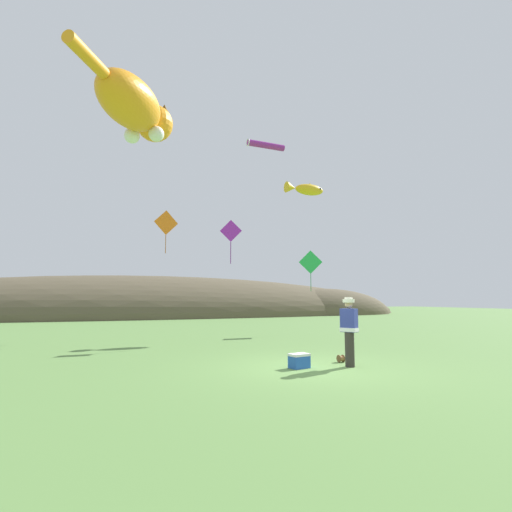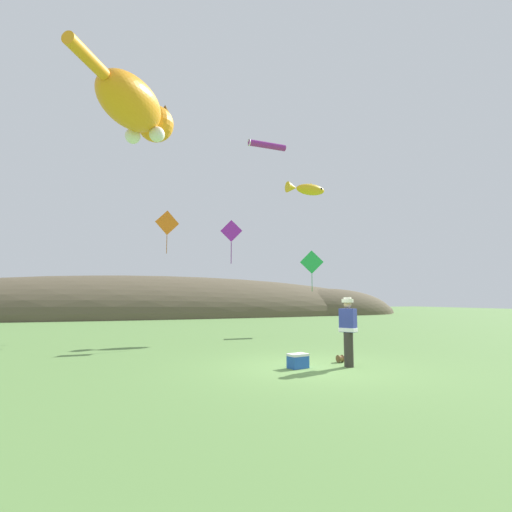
# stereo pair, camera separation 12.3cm
# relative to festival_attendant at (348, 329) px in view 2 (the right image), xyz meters

# --- Properties ---
(ground_plane) EXTENTS (120.00, 120.00, 0.00)m
(ground_plane) POSITION_rel_festival_attendant_xyz_m (-0.87, 0.22, -0.95)
(ground_plane) COLOR #5B8442
(distant_hill_ridge) EXTENTS (57.41, 13.55, 7.86)m
(distant_hill_ridge) POSITION_rel_festival_attendant_xyz_m (0.90, 31.03, -0.95)
(distant_hill_ridge) COLOR brown
(distant_hill_ridge) RESTS_ON ground
(festival_attendant) EXTENTS (0.44, 0.49, 1.77)m
(festival_attendant) POSITION_rel_festival_attendant_xyz_m (0.00, 0.00, 0.00)
(festival_attendant) COLOR #332D28
(festival_attendant) RESTS_ON ground
(kite_spool) EXTENTS (0.15, 0.20, 0.20)m
(kite_spool) POSITION_rel_festival_attendant_xyz_m (0.20, 0.70, -0.85)
(kite_spool) COLOR olive
(kite_spool) RESTS_ON ground
(picnic_cooler) EXTENTS (0.54, 0.42, 0.36)m
(picnic_cooler) POSITION_rel_festival_attendant_xyz_m (-1.29, 0.33, -0.77)
(picnic_cooler) COLOR blue
(picnic_cooler) RESTS_ON ground
(kite_giant_cat) EXTENTS (4.22, 6.16, 2.11)m
(kite_giant_cat) POSITION_rel_festival_attendant_xyz_m (-4.87, 7.16, 8.34)
(kite_giant_cat) COLOR orange
(kite_fish_windsock) EXTENTS (2.18, 0.65, 0.67)m
(kite_fish_windsock) POSITION_rel_festival_attendant_xyz_m (3.87, 9.03, 6.45)
(kite_fish_windsock) COLOR gold
(kite_tube_streamer) EXTENTS (2.30, 0.45, 0.44)m
(kite_tube_streamer) POSITION_rel_festival_attendant_xyz_m (2.68, 11.47, 9.53)
(kite_tube_streamer) COLOR #8C268C
(kite_diamond_green) EXTENTS (1.09, 0.57, 2.11)m
(kite_diamond_green) POSITION_rel_festival_attendant_xyz_m (4.20, 9.16, 2.64)
(kite_diamond_green) COLOR green
(kite_diamond_violet) EXTENTS (0.83, 0.41, 1.81)m
(kite_diamond_violet) POSITION_rel_festival_attendant_xyz_m (-1.00, 6.66, 3.53)
(kite_diamond_violet) COLOR purple
(kite_diamond_orange) EXTENTS (1.20, 0.24, 2.12)m
(kite_diamond_orange) POSITION_rel_festival_attendant_xyz_m (-2.97, 10.69, 4.46)
(kite_diamond_orange) COLOR orange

